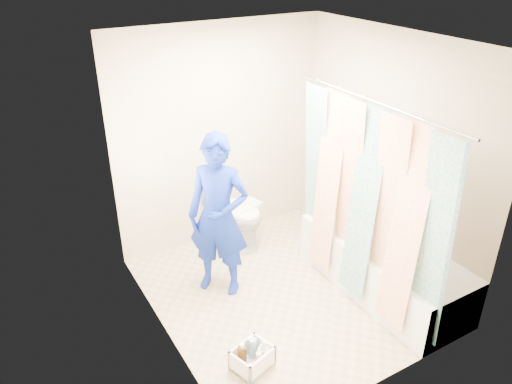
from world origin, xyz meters
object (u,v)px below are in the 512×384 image
bathtub (383,266)px  plumber (218,217)px  toilet (233,210)px  cleaning_caddy (253,358)px

bathtub → plumber: 1.67m
bathtub → plumber: bearing=148.5°
toilet → plumber: plumber is taller
bathtub → toilet: size_ratio=2.17×
plumber → cleaning_caddy: plumber is taller
bathtub → toilet: toilet is taller
plumber → cleaning_caddy: bearing=-57.6°
toilet → plumber: size_ratio=0.50×
toilet → cleaning_caddy: size_ratio=2.21×
toilet → plumber: 0.94m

